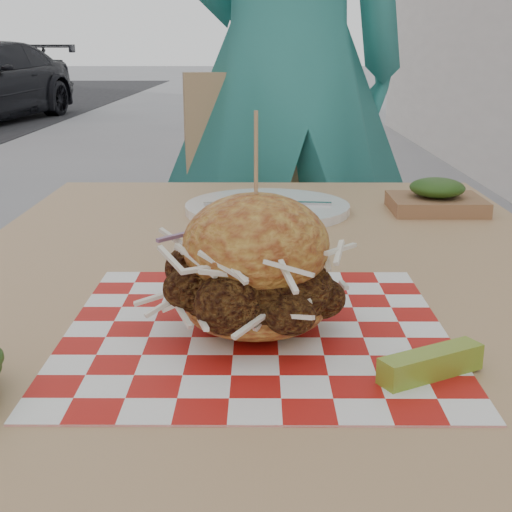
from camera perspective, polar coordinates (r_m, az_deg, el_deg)
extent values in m
imported|color=teal|center=(1.92, 2.39, 14.97)|extent=(0.78, 0.59, 1.93)
cube|color=tan|center=(0.86, 1.14, -2.70)|extent=(0.80, 1.20, 0.04)
cylinder|color=#333338|center=(1.54, -12.17, -9.26)|extent=(0.05, 0.05, 0.71)
cylinder|color=#333338|center=(1.55, 13.64, -9.26)|extent=(0.05, 0.05, 0.71)
cube|color=tan|center=(1.79, 0.69, -1.93)|extent=(0.49, 0.49, 0.04)
cube|color=tan|center=(1.92, -0.52, 7.04)|extent=(0.42, 0.12, 0.50)
cylinder|color=#333338|center=(1.69, -4.17, -11.80)|extent=(0.03, 0.03, 0.43)
cylinder|color=#333338|center=(1.76, 7.73, -10.65)|extent=(0.03, 0.03, 0.43)
cylinder|color=#333338|center=(2.01, -5.46, -7.02)|extent=(0.03, 0.03, 0.43)
cylinder|color=#333338|center=(2.07, 4.54, -6.26)|extent=(0.03, 0.03, 0.43)
cube|color=red|center=(0.69, 0.00, -5.95)|extent=(0.36, 0.36, 0.00)
ellipsoid|color=gold|center=(0.68, 0.00, -4.03)|extent=(0.13, 0.13, 0.05)
ellipsoid|color=brown|center=(0.67, 0.00, -2.57)|extent=(0.15, 0.14, 0.07)
ellipsoid|color=gold|center=(0.66, 0.00, 0.91)|extent=(0.14, 0.14, 0.10)
cylinder|color=tan|center=(0.64, 0.00, 6.98)|extent=(0.00, 0.00, 0.10)
cube|color=olive|center=(0.60, 13.82, -8.36)|extent=(0.09, 0.06, 0.02)
cylinder|color=white|center=(1.17, 0.92, 3.86)|extent=(0.27, 0.27, 0.01)
cube|color=silver|center=(1.17, -0.55, 4.29)|extent=(0.15, 0.03, 0.00)
cube|color=silver|center=(1.17, 2.39, 4.29)|extent=(0.15, 0.03, 0.00)
cube|color=#906341|center=(1.22, 14.21, 4.04)|extent=(0.15, 0.12, 0.02)
ellipsoid|color=#1C4413|center=(1.21, 14.30, 5.32)|extent=(0.09, 0.09, 0.03)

